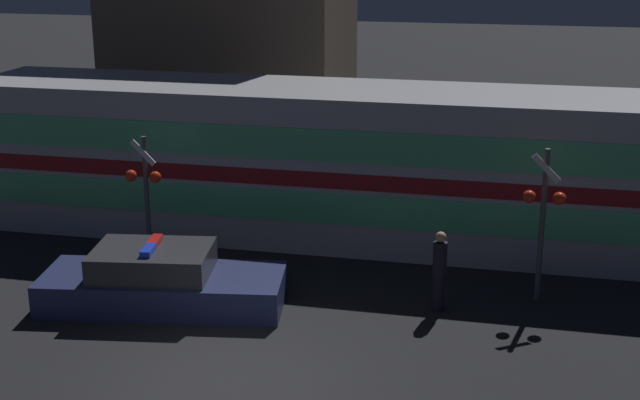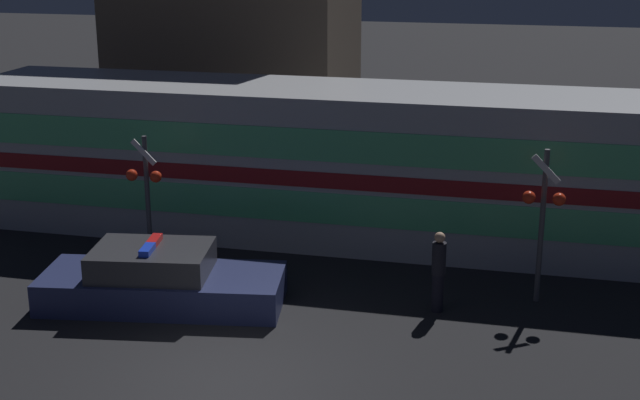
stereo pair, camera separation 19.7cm
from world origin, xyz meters
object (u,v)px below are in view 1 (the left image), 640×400
Objects in this scene: police_car at (161,282)px; crossing_signal_near at (543,211)px; pedestrian at (439,270)px; train at (453,170)px.

crossing_signal_near reaches higher than police_car.
pedestrian is 2.35m from crossing_signal_near.
crossing_signal_near is (7.27, 1.84, 1.42)m from police_car.
train is at bearing 91.44° from pedestrian.
pedestrian is (0.10, -3.99, -0.97)m from train.
police_car is at bearing -170.12° from pedestrian.
crossing_signal_near is (1.89, 0.90, 1.07)m from pedestrian.
police_car is 1.59× the size of crossing_signal_near.
police_car is at bearing -165.80° from crossing_signal_near.
pedestrian is at bearing -154.44° from crossing_signal_near.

